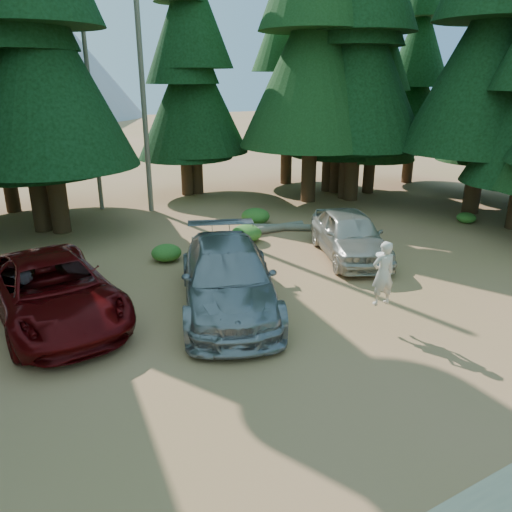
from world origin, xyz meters
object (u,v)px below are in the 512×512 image
object	(u,v)px
silver_minivan_center	(228,278)
log_left	(18,267)
log_mid	(282,227)
log_right	(250,232)
silver_minivan_right	(350,234)
red_pickup	(52,290)
frisbee_player	(383,273)

from	to	relation	value
silver_minivan_center	log_left	world-z (taller)	silver_minivan_center
log_mid	log_right	distance (m)	1.53
silver_minivan_center	silver_minivan_right	xyz separation A→B (m)	(5.62, 1.61, -0.05)
log_left	red_pickup	bearing A→B (deg)	-83.31
frisbee_player	log_left	distance (m)	11.84
red_pickup	log_mid	world-z (taller)	red_pickup
red_pickup	silver_minivan_right	xyz separation A→B (m)	(9.94, -0.00, -0.00)
silver_minivan_right	frisbee_player	xyz separation A→B (m)	(-2.76, -4.55, 0.64)
red_pickup	log_right	xyz separation A→B (m)	(8.11, 3.97, -0.68)
silver_minivan_center	log_right	size ratio (longest dim) A/B	1.24
log_mid	log_right	world-z (taller)	log_right
frisbee_player	log_mid	xyz separation A→B (m)	(2.46, 8.49, -1.33)
red_pickup	frisbee_player	distance (m)	8.52
red_pickup	log_mid	distance (m)	10.44
red_pickup	log_right	world-z (taller)	red_pickup
silver_minivan_center	frisbee_player	xyz separation A→B (m)	(2.86, -2.94, 0.58)
log_left	log_right	xyz separation A→B (m)	(8.62, -0.38, 0.03)
red_pickup	silver_minivan_right	size ratio (longest dim) A/B	1.23
red_pickup	log_left	bearing A→B (deg)	91.82
silver_minivan_right	frisbee_player	size ratio (longest dim) A/B	2.92
silver_minivan_center	frisbee_player	world-z (taller)	frisbee_player
silver_minivan_right	log_mid	bearing A→B (deg)	116.78
silver_minivan_center	silver_minivan_right	size ratio (longest dim) A/B	1.25
log_mid	frisbee_player	bearing A→B (deg)	-73.99
silver_minivan_center	log_right	world-z (taller)	silver_minivan_center
silver_minivan_center	frisbee_player	distance (m)	4.14
log_left	frisbee_player	bearing A→B (deg)	-49.22
silver_minivan_right	log_right	distance (m)	4.42
silver_minivan_right	log_left	xyz separation A→B (m)	(-10.45, 4.34, -0.71)
red_pickup	silver_minivan_center	bearing A→B (deg)	-25.44
red_pickup	log_left	xyz separation A→B (m)	(-0.51, 4.34, -0.71)
log_mid	red_pickup	bearing A→B (deg)	-125.59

